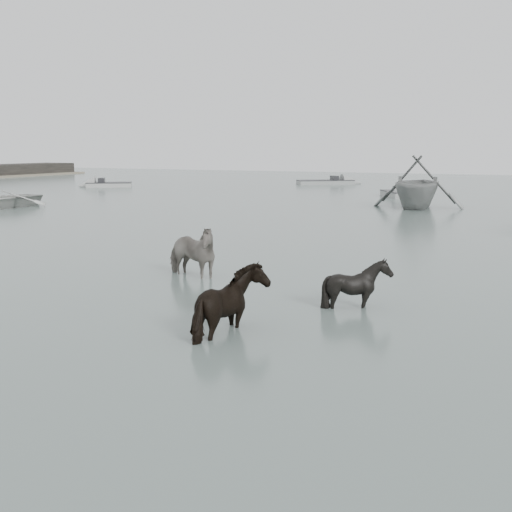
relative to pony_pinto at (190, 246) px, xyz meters
name	(u,v)px	position (x,y,z in m)	size (l,w,h in m)	color
ground	(196,316)	(2.04, -3.20, -0.79)	(140.00, 140.00, 0.00)	#505F59
pony_pinto	(190,246)	(0.00, 0.00, 0.00)	(0.85, 1.86, 1.57)	black
pony_dark	(232,290)	(3.22, -3.95, -0.01)	(1.53, 1.31, 1.55)	black
pony_black	(357,277)	(4.69, -1.24, -0.15)	(1.03, 1.16, 1.28)	black
rowboat_trail	(418,180)	(1.49, 21.18, 0.70)	(4.85, 5.62, 2.96)	gray
skiff_outer	(109,182)	(-25.05, 28.98, -0.41)	(4.99, 1.60, 0.75)	#ABACA7
skiff_mid	(399,191)	(-1.12, 28.52, -0.41)	(4.60, 1.60, 0.75)	#949694
skiff_far	(325,180)	(-10.20, 40.08, -0.41)	(6.82, 1.60, 0.75)	gray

